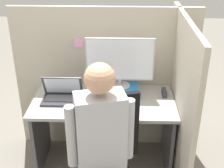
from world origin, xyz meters
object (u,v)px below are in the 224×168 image
stapler (164,93)px  carrot_toy (103,109)px  person (99,144)px  office_chair (106,162)px  monitor (120,61)px  paper_box (119,90)px  laptop (62,95)px

stapler → carrot_toy: (-0.55, -0.32, -0.00)m
person → office_chair: bearing=75.6°
monitor → person: 0.93m
paper_box → monitor: bearing=90.0°
monitor → person: (-0.13, -0.88, -0.25)m
laptop → person: size_ratio=0.26×
monitor → stapler: (0.42, -0.02, -0.30)m
office_chair → person: size_ratio=0.74×
stapler → carrot_toy: stapler is taller
paper_box → office_chair: (-0.09, -0.73, -0.25)m
person → paper_box: bearing=81.4°
office_chair → person: 0.32m
stapler → office_chair: 0.91m
stapler → monitor: bearing=177.8°
carrot_toy → person: 0.55m
paper_box → person: person is taller
monitor → laptop: 0.61m
monitor → laptop: (-0.52, -0.14, -0.29)m
paper_box → office_chair: 0.78m
monitor → stapler: monitor is taller
paper_box → laptop: laptop is taller
carrot_toy → office_chair: 0.46m
laptop → paper_box: bearing=14.7°
laptop → person: bearing=-62.4°
monitor → carrot_toy: monitor is taller
office_chair → paper_box: bearing=82.6°
monitor → laptop: monitor is taller
paper_box → stapler: (0.42, -0.01, -0.01)m
carrot_toy → office_chair: size_ratio=0.12×
person → stapler: bearing=57.4°
paper_box → stapler: 0.42m
monitor → carrot_toy: bearing=-111.8°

